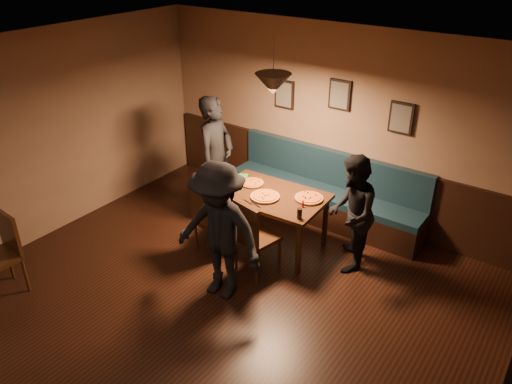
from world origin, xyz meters
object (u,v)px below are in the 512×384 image
(dining_table, at_px, (271,219))
(soda_glass, at_px, (300,213))
(chair_near_left, at_px, (215,219))
(diner_front, at_px, (219,232))
(diner_left, at_px, (216,160))
(tabasco_bottle, at_px, (303,203))
(diner_right, at_px, (351,214))
(booth_bench, at_px, (324,189))
(chair_near_right, at_px, (258,236))

(dining_table, distance_m, soda_glass, 0.83)
(chair_near_left, xyz_separation_m, diner_front, (0.61, -0.64, 0.36))
(diner_left, distance_m, tabasco_bottle, 1.59)
(diner_left, distance_m, diner_right, 2.15)
(booth_bench, height_order, chair_near_right, chair_near_right)
(dining_table, relative_size, soda_glass, 10.56)
(soda_glass, bearing_deg, booth_bench, 105.11)
(chair_near_left, bearing_deg, chair_near_right, 12.38)
(booth_bench, relative_size, diner_left, 1.60)
(diner_right, bearing_deg, booth_bench, -156.96)
(booth_bench, relative_size, chair_near_left, 3.02)
(soda_glass, height_order, tabasco_bottle, soda_glass)
(booth_bench, relative_size, dining_table, 2.10)
(tabasco_bottle, bearing_deg, chair_near_left, -152.08)
(booth_bench, xyz_separation_m, diner_right, (0.82, -0.84, 0.26))
(chair_near_left, relative_size, diner_left, 0.53)
(dining_table, xyz_separation_m, chair_near_left, (-0.49, -0.59, 0.11))
(booth_bench, bearing_deg, tabasco_bottle, -76.69)
(booth_bench, relative_size, soda_glass, 22.20)
(dining_table, distance_m, tabasco_bottle, 0.68)
(dining_table, bearing_deg, booth_bench, 72.28)
(chair_near_left, bearing_deg, tabasco_bottle, 41.86)
(dining_table, height_order, diner_right, diner_right)
(chair_near_right, bearing_deg, soda_glass, 47.71)
(diner_front, bearing_deg, diner_right, 50.70)
(chair_near_right, bearing_deg, booth_bench, 100.05)
(dining_table, distance_m, chair_near_left, 0.78)
(chair_near_left, bearing_deg, diner_left, 141.33)
(dining_table, bearing_deg, diner_front, -87.57)
(dining_table, xyz_separation_m, diner_left, (-1.05, 0.14, 0.56))
(soda_glass, bearing_deg, chair_near_left, -166.12)
(diner_right, height_order, soda_glass, diner_right)
(diner_right, bearing_deg, diner_front, -56.37)
(chair_near_left, distance_m, diner_right, 1.77)
(diner_left, xyz_separation_m, diner_right, (2.14, 0.01, -0.17))
(booth_bench, xyz_separation_m, tabasco_bottle, (0.25, -1.05, 0.32))
(dining_table, relative_size, tabasco_bottle, 13.34)
(chair_near_right, bearing_deg, diner_front, -86.93)
(dining_table, relative_size, diner_left, 0.76)
(chair_near_left, xyz_separation_m, soda_glass, (1.12, 0.28, 0.34))
(tabasco_bottle, bearing_deg, dining_table, 173.89)
(dining_table, height_order, chair_near_right, chair_near_right)
(booth_bench, relative_size, diner_front, 1.76)
(diner_left, bearing_deg, dining_table, -104.84)
(chair_near_left, bearing_deg, booth_bench, 78.32)
(diner_left, relative_size, diner_right, 1.23)
(soda_glass, relative_size, tabasco_bottle, 1.26)
(chair_near_right, bearing_deg, chair_near_left, -169.47)
(diner_front, bearing_deg, dining_table, 91.02)
(diner_left, height_order, soda_glass, diner_left)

